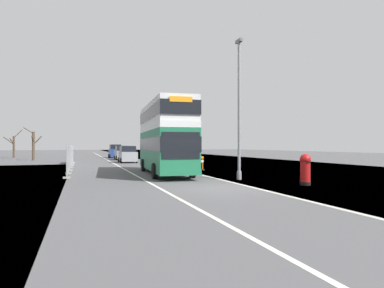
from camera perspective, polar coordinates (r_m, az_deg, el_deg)
The scene contains 11 objects.
ground at distance 16.95m, azimuth 6.19°, elevation -7.56°, with size 140.00×280.00×0.10m.
double_decker_bus at distance 24.55m, azimuth -4.71°, elevation 1.23°, with size 3.23×11.00×5.15m.
lamppost_foreground at distance 20.82m, azimuth 8.08°, elevation 5.25°, with size 0.29×0.70×8.67m.
red_pillar_postbox at distance 18.69m, azimuth 18.84°, elevation -3.90°, with size 0.58×0.58×1.66m.
roadworks_barrier at distance 27.79m, azimuth 0.63°, elevation -3.05°, with size 1.55×0.69×1.19m.
construction_site_fence at distance 32.75m, azimuth -20.05°, elevation -2.07°, with size 0.44×20.60×2.18m.
car_oncoming_near at distance 41.39m, azimuth -10.96°, elevation -1.82°, with size 2.07×3.93×2.02m.
car_receding_mid at distance 49.48m, azimuth -11.89°, elevation -1.54°, with size 2.04×4.43×2.04m.
car_receding_far at distance 56.85m, azimuth -13.02°, elevation -1.28°, with size 2.07×3.87×2.23m.
bare_tree_far_verge_near at distance 51.57m, azimuth -25.52°, elevation -0.04°, with size 2.45×1.91×4.64m.
bare_tree_far_verge_mid at distance 63.63m, azimuth -28.27°, elevation -0.15°, with size 2.87×2.40×4.77m.
Camera 1 is at (-6.54, -15.18, 2.12)m, focal length 31.13 mm.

